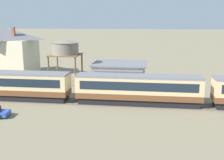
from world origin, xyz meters
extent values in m
cube|color=brown|center=(-12.68, -0.49, 1.30)|extent=(17.05, 3.19, 0.80)
cube|color=#D1B784|center=(-12.68, -0.49, 2.74)|extent=(17.05, 3.19, 2.08)
cube|color=#192330|center=(-12.68, -0.49, 2.84)|extent=(15.69, 3.23, 1.16)
cube|color=slate|center=(-12.68, -0.49, 3.93)|extent=(17.05, 3.00, 0.30)
cube|color=black|center=(-12.68, -0.49, 0.46)|extent=(16.37, 2.74, 0.88)
cylinder|color=black|center=(-7.05, -1.21, 0.45)|extent=(0.90, 0.18, 0.90)
cylinder|color=black|center=(-7.05, 0.22, 0.45)|extent=(0.90, 0.18, 0.90)
cylinder|color=black|center=(-18.30, -1.21, 0.45)|extent=(0.90, 0.18, 0.90)
cylinder|color=black|center=(-18.30, 0.22, 0.45)|extent=(0.90, 0.18, 0.90)
cube|color=brown|center=(-31.12, -0.49, 1.30)|extent=(17.05, 3.19, 0.80)
cube|color=#D1B784|center=(-31.12, -0.49, 2.74)|extent=(17.05, 3.19, 2.08)
cube|color=#192330|center=(-31.12, -0.49, 2.84)|extent=(15.69, 3.23, 1.16)
cube|color=slate|center=(-31.12, -0.49, 3.93)|extent=(17.05, 3.00, 0.30)
cube|color=black|center=(-31.12, -0.49, 0.46)|extent=(16.37, 2.74, 0.88)
cylinder|color=black|center=(-25.49, -1.21, 0.45)|extent=(0.90, 0.18, 0.90)
cylinder|color=black|center=(-25.49, 0.22, 0.45)|extent=(0.90, 0.18, 0.90)
cube|color=#665B51|center=(-15.46, -0.49, 0.01)|extent=(165.25, 3.60, 0.01)
cube|color=#4C4238|center=(-15.46, -1.21, 0.02)|extent=(165.25, 0.12, 0.04)
cube|color=#4C4238|center=(-15.46, 0.22, 0.02)|extent=(165.25, 0.12, 0.04)
cube|color=beige|center=(-16.45, 11.06, 1.87)|extent=(8.80, 7.78, 3.74)
cube|color=slate|center=(-16.45, 11.06, 3.84)|extent=(9.51, 8.40, 0.20)
cube|color=slate|center=(-16.45, 6.37, 3.34)|extent=(8.45, 1.60, 0.16)
cylinder|color=brown|center=(-16.45, 5.77, 1.63)|extent=(0.14, 0.14, 3.26)
cube|color=beige|center=(-41.69, 16.67, 3.72)|extent=(12.80, 8.30, 7.44)
pyramid|color=slate|center=(-41.69, 16.67, 8.75)|extent=(13.83, 8.96, 2.62)
cube|color=brown|center=(-38.10, 15.01, 8.88)|extent=(0.56, 0.56, 2.35)
cylinder|color=brown|center=(-23.36, 10.94, 2.72)|extent=(0.28, 0.28, 5.44)
cylinder|color=brown|center=(-27.97, 10.94, 2.72)|extent=(0.28, 0.28, 5.44)
cylinder|color=brown|center=(-23.36, 6.34, 2.72)|extent=(0.28, 0.28, 5.44)
cylinder|color=brown|center=(-27.97, 6.34, 2.72)|extent=(0.28, 0.28, 5.44)
cube|color=brown|center=(-25.66, 8.64, 5.52)|extent=(5.11, 5.11, 0.16)
cylinder|color=slate|center=(-25.66, 8.64, 6.60)|extent=(4.55, 4.55, 2.01)
cone|color=slate|center=(-25.66, 8.64, 7.86)|extent=(4.78, 4.78, 0.50)
cylinder|color=black|center=(-28.73, -7.25, 0.31)|extent=(0.62, 0.20, 0.62)
camera|label=1|loc=(-11.25, -38.04, 11.53)|focal=45.00mm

